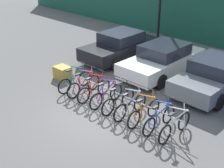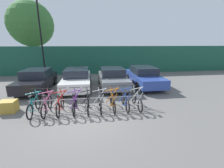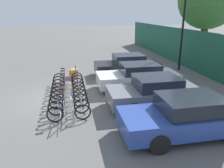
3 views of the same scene
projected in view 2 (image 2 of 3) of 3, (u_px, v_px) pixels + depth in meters
The scene contains 19 objects.
ground_plane at pixel (85, 116), 6.63m from camera, with size 120.00×120.00×0.00m, color #605E5B.
hoarding_wall at pixel (87, 60), 15.33m from camera, with size 36.00×0.16×2.81m, color #19513D.
bike_rack at pixel (88, 99), 7.16m from camera, with size 5.32×0.04×0.57m.
bicycle_teal at pixel (34, 106), 6.72m from camera, with size 0.68×1.71×1.05m.
bicycle_pink at pixel (47, 105), 6.80m from camera, with size 0.68×1.71×1.05m.
bicycle_red at pixel (60, 105), 6.88m from camera, with size 0.68×1.71×1.05m.
bicycle_purple at pixel (75, 104), 6.97m from camera, with size 0.68×1.71×1.05m.
bicycle_black at pixel (88, 103), 7.05m from camera, with size 0.68×1.71×1.05m.
bicycle_silver at pixel (100, 102), 7.12m from camera, with size 0.68×1.71×1.05m.
bicycle_orange at pixel (112, 102), 7.21m from camera, with size 0.68×1.71×1.05m.
bicycle_blue at pixel (125, 101), 7.29m from camera, with size 0.68×1.71×1.05m.
bicycle_white at pixel (137, 100), 7.37m from camera, with size 0.68×1.71×1.05m.
car_black at pixel (37, 80), 10.21m from camera, with size 1.91×4.20×1.40m.
car_white at pixel (77, 79), 10.47m from camera, with size 1.91×4.39×1.40m.
car_grey at pixel (113, 78), 10.76m from camera, with size 1.91×4.06×1.40m.
car_blue at pixel (144, 76), 11.30m from camera, with size 1.91×4.56×1.40m.
lamp_post at pixel (41, 33), 13.17m from camera, with size 0.24×0.44×7.14m.
cargo_crate at pixel (8, 106), 6.92m from camera, with size 0.70×0.56×0.55m, color #B28C33.
tree_behind_hoarding at pixel (31, 25), 15.35m from camera, with size 4.51×4.51×7.24m.
Camera 2 is at (0.34, -6.13, 3.10)m, focal length 24.00 mm.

